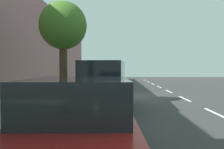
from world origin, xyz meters
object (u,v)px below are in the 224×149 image
parked_sedan_red_far (79,126)px  fire_hydrant (95,81)px  cyclist_with_backpack (105,75)px  parked_sedan_green_second (111,82)px  parked_suv_dark_blue_mid (104,84)px  street_tree_near_cyclist (63,27)px  bicycle_at_curb (107,82)px  parked_sedan_white_nearest (115,77)px

parked_sedan_red_far → fire_hydrant: bearing=-84.5°
cyclist_with_backpack → parked_sedan_green_second: bearing=97.8°
parked_sedan_green_second → parked_suv_dark_blue_mid: parked_suv_dark_blue_mid is taller
street_tree_near_cyclist → fire_hydrant: street_tree_near_cyclist is taller
fire_hydrant → bicycle_at_curb: bearing=-108.2°
parked_suv_dark_blue_mid → parked_sedan_red_far: 6.16m
parked_sedan_white_nearest → fire_hydrant: parked_sedan_white_nearest is taller
parked_sedan_white_nearest → street_tree_near_cyclist: street_tree_near_cyclist is taller
cyclist_with_backpack → fire_hydrant: size_ratio=1.95×
parked_suv_dark_blue_mid → parked_sedan_green_second: bearing=-90.7°
parked_sedan_green_second → parked_sedan_red_far: bearing=89.8°
parked_sedan_green_second → bicycle_at_curb: 6.39m
parked_sedan_white_nearest → parked_suv_dark_blue_mid: size_ratio=0.92×
parked_sedan_red_far → parked_suv_dark_blue_mid: bearing=-89.6°
bicycle_at_curb → parked_sedan_red_far: bearing=92.0°
bicycle_at_curb → parked_suv_dark_blue_mid: bearing=92.8°
parked_suv_dark_blue_mid → cyclist_with_backpack: size_ratio=2.93×
parked_suv_dark_blue_mid → street_tree_near_cyclist: street_tree_near_cyclist is taller
parked_sedan_red_far → cyclist_with_backpack: 19.61m
bicycle_at_curb → street_tree_near_cyclist: size_ratio=0.32×
parked_sedan_white_nearest → parked_sedan_green_second: bearing=90.2°
parked_suv_dark_blue_mid → parked_sedan_red_far: size_ratio=1.07×
parked_suv_dark_blue_mid → cyclist_with_backpack: (0.86, -13.44, -0.03)m
cyclist_with_backpack → street_tree_near_cyclist: bearing=84.6°
parked_sedan_white_nearest → fire_hydrant: bearing=77.0°
parked_sedan_green_second → parked_suv_dark_blue_mid: bearing=89.3°
parked_sedan_white_nearest → parked_sedan_red_far: bearing=90.0°
bicycle_at_curb → fire_hydrant: size_ratio=1.81×
cyclist_with_backpack → street_tree_near_cyclist: street_tree_near_cyclist is taller
parked_sedan_red_far → parked_sedan_green_second: bearing=-90.2°
parked_sedan_white_nearest → cyclist_with_backpack: size_ratio=2.71×
cyclist_with_backpack → parked_sedan_white_nearest: bearing=-103.8°
parked_sedan_green_second → fire_hydrant: parked_sedan_green_second is taller
parked_sedan_white_nearest → parked_sedan_green_second: (-0.04, 10.47, 0.00)m
parked_sedan_green_second → street_tree_near_cyclist: street_tree_near_cyclist is taller
parked_sedan_red_far → street_tree_near_cyclist: size_ratio=0.95×
parked_sedan_green_second → parked_suv_dark_blue_mid: 6.63m
parked_sedan_red_far → street_tree_near_cyclist: street_tree_near_cyclist is taller
parked_suv_dark_blue_mid → street_tree_near_cyclist: (2.03, -1.12, 2.66)m
parked_sedan_white_nearest → bicycle_at_curb: 4.19m
parked_sedan_red_far → cyclist_with_backpack: (0.90, -19.59, 0.24)m
parked_sedan_green_second → fire_hydrant: 3.97m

